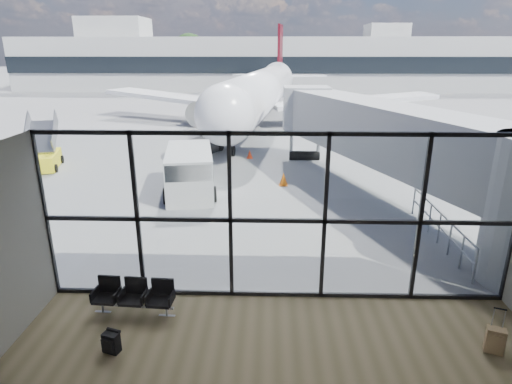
# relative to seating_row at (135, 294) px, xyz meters

# --- Properties ---
(ground) EXTENTS (220.00, 220.00, 0.00)m
(ground) POSITION_rel_seating_row_xyz_m (3.57, 40.85, -0.50)
(ground) COLOR slate
(ground) RESTS_ON ground
(lounge_shell) EXTENTS (12.02, 8.01, 4.51)m
(lounge_shell) POSITION_rel_seating_row_xyz_m (3.57, -3.95, 2.15)
(lounge_shell) COLOR brown
(lounge_shell) RESTS_ON ground
(glass_curtain_wall) EXTENTS (12.10, 0.12, 4.50)m
(glass_curtain_wall) POSITION_rel_seating_row_xyz_m (3.57, 0.85, 1.75)
(glass_curtain_wall) COLOR white
(glass_curtain_wall) RESTS_ON ground
(jet_bridge) EXTENTS (8.00, 16.50, 4.33)m
(jet_bridge) POSITION_rel_seating_row_xyz_m (8.47, 7.92, 2.26)
(jet_bridge) COLOR gray
(jet_bridge) RESTS_ON ground
(apron_railing) EXTENTS (0.06, 5.46, 1.11)m
(apron_railing) POSITION_rel_seating_row_xyz_m (9.17, 4.35, 0.22)
(apron_railing) COLOR gray
(apron_railing) RESTS_ON ground
(far_terminal) EXTENTS (80.00, 12.20, 11.00)m
(far_terminal) POSITION_rel_seating_row_xyz_m (2.99, 62.82, 3.71)
(far_terminal) COLOR #BBBAB5
(far_terminal) RESTS_ON ground
(tree_0) EXTENTS (4.95, 4.95, 7.12)m
(tree_0) POSITION_rel_seating_row_xyz_m (-41.43, 72.85, 4.13)
(tree_0) COLOR #382619
(tree_0) RESTS_ON ground
(tree_1) EXTENTS (5.61, 5.61, 8.07)m
(tree_1) POSITION_rel_seating_row_xyz_m (-35.43, 72.85, 4.75)
(tree_1) COLOR #382619
(tree_1) RESTS_ON ground
(tree_2) EXTENTS (6.27, 6.27, 9.03)m
(tree_2) POSITION_rel_seating_row_xyz_m (-29.43, 72.85, 5.37)
(tree_2) COLOR #382619
(tree_2) RESTS_ON ground
(tree_3) EXTENTS (4.95, 4.95, 7.12)m
(tree_3) POSITION_rel_seating_row_xyz_m (-23.43, 72.85, 4.13)
(tree_3) COLOR #382619
(tree_3) RESTS_ON ground
(tree_4) EXTENTS (5.61, 5.61, 8.07)m
(tree_4) POSITION_rel_seating_row_xyz_m (-17.43, 72.85, 4.75)
(tree_4) COLOR #382619
(tree_4) RESTS_ON ground
(tree_5) EXTENTS (6.27, 6.27, 9.03)m
(tree_5) POSITION_rel_seating_row_xyz_m (-11.43, 72.85, 5.37)
(tree_5) COLOR #382619
(tree_5) RESTS_ON ground
(seating_row) EXTENTS (2.04, 0.69, 0.90)m
(seating_row) POSITION_rel_seating_row_xyz_m (0.00, 0.00, 0.00)
(seating_row) COLOR gray
(seating_row) RESTS_ON ground
(backpack) EXTENTS (0.40, 0.40, 0.52)m
(backpack) POSITION_rel_seating_row_xyz_m (-0.07, -1.55, -0.25)
(backpack) COLOR black
(backpack) RESTS_ON ground
(suitcase) EXTENTS (0.44, 0.38, 1.05)m
(suitcase) POSITION_rel_seating_row_xyz_m (8.32, -1.29, -0.18)
(suitcase) COLOR #8F7350
(suitcase) RESTS_ON ground
(airliner) EXTENTS (30.34, 35.28, 9.11)m
(airliner) POSITION_rel_seating_row_xyz_m (2.73, 30.05, 2.27)
(airliner) COLOR white
(airliner) RESTS_ON ground
(service_van) EXTENTS (2.84, 4.88, 2.01)m
(service_van) POSITION_rel_seating_row_xyz_m (-0.27, 9.44, 0.53)
(service_van) COLOR silver
(service_van) RESTS_ON ground
(belt_loader) EXTENTS (2.52, 3.79, 1.66)m
(belt_loader) POSITION_rel_seating_row_xyz_m (-0.72, 17.55, 0.06)
(belt_loader) COLOR black
(belt_loader) RESTS_ON ground
(mobile_stairs) EXTENTS (2.48, 3.70, 2.39)m
(mobile_stairs) POSITION_rel_seating_row_xyz_m (-9.28, 13.48, 0.07)
(mobile_stairs) COLOR yellow
(mobile_stairs) RESTS_ON ground
(traffic_cone_a) EXTENTS (0.36, 0.36, 0.52)m
(traffic_cone_a) POSITION_rel_seating_row_xyz_m (2.17, 16.13, -0.26)
(traffic_cone_a) COLOR #F3340C
(traffic_cone_a) RESTS_ON ground
(traffic_cone_b) EXTENTS (0.44, 0.44, 0.62)m
(traffic_cone_b) POSITION_rel_seating_row_xyz_m (4.06, 10.75, -0.20)
(traffic_cone_b) COLOR orange
(traffic_cone_b) RESTS_ON ground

